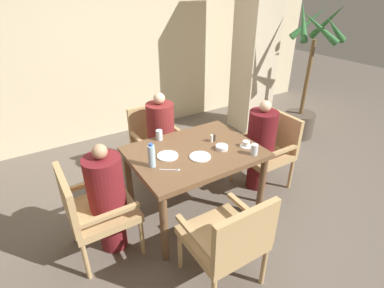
% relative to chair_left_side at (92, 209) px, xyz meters
% --- Properties ---
extents(ground_plane, '(16.00, 16.00, 0.00)m').
position_rel_chair_left_side_xyz_m(ground_plane, '(1.04, 0.00, -0.50)').
color(ground_plane, '#60564C').
extents(wall_back, '(8.00, 0.06, 2.80)m').
position_rel_chair_left_side_xyz_m(wall_back, '(1.04, 2.35, 0.90)').
color(wall_back, beige).
rests_on(wall_back, ground_plane).
extents(pillar_stone, '(0.51, 0.51, 2.70)m').
position_rel_chair_left_side_xyz_m(pillar_stone, '(3.01, 1.38, 0.85)').
color(pillar_stone, beige).
rests_on(pillar_stone, ground_plane).
extents(dining_table, '(1.24, 0.93, 0.76)m').
position_rel_chair_left_side_xyz_m(dining_table, '(1.04, 0.00, 0.16)').
color(dining_table, brown).
rests_on(dining_table, ground_plane).
extents(chair_left_side, '(0.56, 0.56, 0.89)m').
position_rel_chair_left_side_xyz_m(chair_left_side, '(0.00, 0.00, 0.00)').
color(chair_left_side, tan).
rests_on(chair_left_side, ground_plane).
extents(diner_in_left_chair, '(0.32, 0.32, 1.09)m').
position_rel_chair_left_side_xyz_m(diner_in_left_chair, '(0.14, 0.00, 0.06)').
color(diner_in_left_chair, maroon).
rests_on(diner_in_left_chair, ground_plane).
extents(chair_far_side, '(0.56, 0.56, 0.89)m').
position_rel_chair_left_side_xyz_m(chair_far_side, '(1.04, 0.88, 0.00)').
color(chair_far_side, tan).
rests_on(chair_far_side, ground_plane).
extents(diner_in_far_chair, '(0.32, 0.32, 1.14)m').
position_rel_chair_left_side_xyz_m(diner_in_far_chair, '(1.04, 0.74, 0.09)').
color(diner_in_far_chair, maroon).
rests_on(diner_in_far_chair, ground_plane).
extents(chair_right_side, '(0.56, 0.56, 0.89)m').
position_rel_chair_left_side_xyz_m(chair_right_side, '(2.07, 0.00, 0.00)').
color(chair_right_side, tan).
rests_on(chair_right_side, ground_plane).
extents(diner_in_right_chair, '(0.32, 0.32, 1.10)m').
position_rel_chair_left_side_xyz_m(diner_in_right_chair, '(1.93, 0.00, 0.07)').
color(diner_in_right_chair, '#5B1419').
rests_on(diner_in_right_chair, ground_plane).
extents(chair_near_corner, '(0.56, 0.56, 0.89)m').
position_rel_chair_left_side_xyz_m(chair_near_corner, '(0.79, -0.88, 0.00)').
color(chair_near_corner, tan).
rests_on(chair_near_corner, ground_plane).
extents(potted_palm, '(0.76, 0.77, 2.02)m').
position_rel_chair_left_side_xyz_m(potted_palm, '(3.46, 0.68, 0.12)').
color(potted_palm, '#4C4238').
rests_on(potted_palm, ground_plane).
extents(plate_main_left, '(0.20, 0.20, 0.01)m').
position_rel_chair_left_side_xyz_m(plate_main_left, '(1.01, -0.14, 0.27)').
color(plate_main_left, white).
rests_on(plate_main_left, dining_table).
extents(plate_main_right, '(0.20, 0.20, 0.01)m').
position_rel_chair_left_side_xyz_m(plate_main_right, '(0.76, 0.04, 0.27)').
color(plate_main_right, white).
rests_on(plate_main_right, dining_table).
extents(teacup_with_saucer, '(0.12, 0.12, 0.06)m').
position_rel_chair_left_side_xyz_m(teacup_with_saucer, '(1.52, -0.20, 0.29)').
color(teacup_with_saucer, white).
rests_on(teacup_with_saucer, dining_table).
extents(bowl_small, '(0.12, 0.12, 0.04)m').
position_rel_chair_left_side_xyz_m(bowl_small, '(1.28, -0.12, 0.28)').
color(bowl_small, white).
rests_on(bowl_small, dining_table).
extents(water_bottle, '(0.06, 0.06, 0.23)m').
position_rel_chair_left_side_xyz_m(water_bottle, '(0.56, -0.04, 0.37)').
color(water_bottle, '#A3C6DB').
rests_on(water_bottle, dining_table).
extents(glass_tall_near, '(0.07, 0.07, 0.11)m').
position_rel_chair_left_side_xyz_m(glass_tall_near, '(1.48, -0.36, 0.32)').
color(glass_tall_near, silver).
rests_on(glass_tall_near, dining_table).
extents(glass_tall_mid, '(0.07, 0.07, 0.11)m').
position_rel_chair_left_side_xyz_m(glass_tall_mid, '(0.85, 0.39, 0.32)').
color(glass_tall_mid, silver).
rests_on(glass_tall_mid, dining_table).
extents(salt_shaker, '(0.03, 0.03, 0.08)m').
position_rel_chair_left_side_xyz_m(salt_shaker, '(1.28, 0.06, 0.30)').
color(salt_shaker, white).
rests_on(salt_shaker, dining_table).
extents(pepper_shaker, '(0.03, 0.03, 0.08)m').
position_rel_chair_left_side_xyz_m(pepper_shaker, '(1.32, 0.06, 0.30)').
color(pepper_shaker, '#4C3D2D').
rests_on(pepper_shaker, dining_table).
extents(fork_beside_plate, '(0.16, 0.12, 0.00)m').
position_rel_chair_left_side_xyz_m(fork_beside_plate, '(0.68, -0.19, 0.27)').
color(fork_beside_plate, silver).
rests_on(fork_beside_plate, dining_table).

